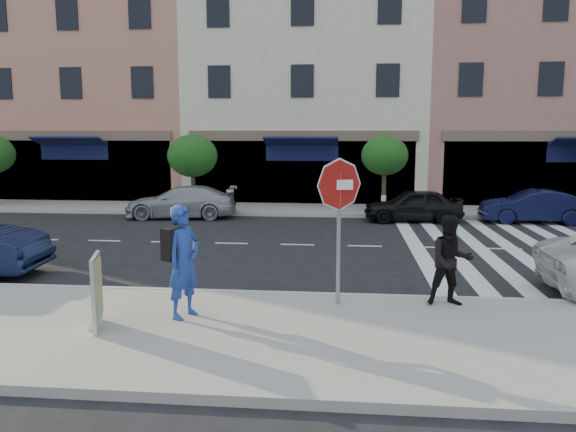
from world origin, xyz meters
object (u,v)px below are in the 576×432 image
object	(u,v)px
car_far_left	(181,202)
car_far_right	(533,206)
walker	(451,261)
poster_board	(97,293)
car_far_mid	(413,205)
stop_sign	(339,200)
photographer	(184,262)

from	to	relation	value
car_far_left	car_far_right	bearing A→B (deg)	84.45
walker	car_far_right	world-z (taller)	walker
poster_board	car_far_mid	bearing A→B (deg)	45.75
stop_sign	poster_board	distance (m)	4.48
stop_sign	car_far_mid	distance (m)	11.35
walker	poster_board	xyz separation A→B (m)	(-5.99, -1.85, -0.25)
car_far_right	car_far_mid	bearing A→B (deg)	-87.13
car_far_mid	poster_board	bearing A→B (deg)	-31.79
car_far_left	car_far_mid	distance (m)	8.89
stop_sign	poster_board	xyz separation A→B (m)	(-3.92, -1.68, -1.38)
stop_sign	photographer	world-z (taller)	stop_sign
walker	car_far_left	xyz separation A→B (m)	(-8.30, 10.77, -0.38)
photographer	car_far_mid	xyz separation A→B (m)	(5.32, 11.90, -0.52)
stop_sign	car_far_mid	world-z (taller)	stop_sign
stop_sign	walker	bearing A→B (deg)	-9.06
stop_sign	car_far_mid	bearing A→B (deg)	62.49
car_far_left	walker	bearing A→B (deg)	31.62
stop_sign	car_far_mid	xyz separation A→B (m)	(2.67, 10.92, -1.51)
walker	car_far_left	size ratio (longest dim) A/B	0.40
walker	poster_board	world-z (taller)	walker
walker	car_far_left	bearing A→B (deg)	122.50
walker	car_far_mid	size ratio (longest dim) A/B	0.47
photographer	car_far_right	bearing A→B (deg)	-13.27
photographer	car_far_left	xyz separation A→B (m)	(-3.57, 11.92, -0.51)
poster_board	car_far_right	xyz separation A→B (m)	(10.97, 12.72, -0.13)
poster_board	car_far_right	distance (m)	16.80
walker	car_far_mid	xyz separation A→B (m)	(0.59, 10.75, -0.39)
poster_board	car_far_right	bearing A→B (deg)	32.57
stop_sign	car_far_left	distance (m)	12.68
walker	car_far_right	distance (m)	11.96
poster_board	walker	bearing A→B (deg)	0.50
poster_board	car_far_mid	size ratio (longest dim) A/B	0.34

